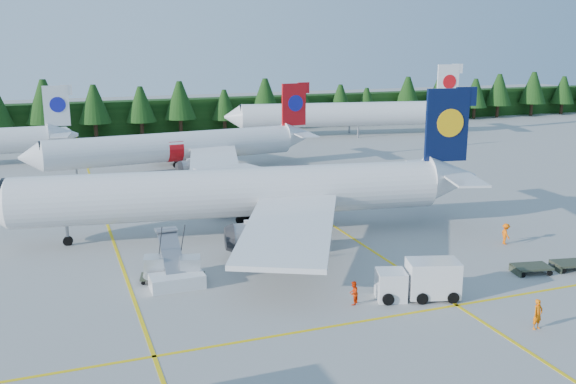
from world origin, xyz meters
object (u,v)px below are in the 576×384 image
object	(u,v)px
airliner_navy	(223,194)
service_truck	(418,280)
airliner_red	(168,148)
airstairs	(176,277)

from	to	relation	value
airliner_navy	service_truck	xyz separation A→B (m)	(8.65, -18.40, -2.52)
service_truck	airliner_navy	bearing A→B (deg)	132.10
airliner_red	service_truck	size ratio (longest dim) A/B	6.50
airliner_red	airstairs	world-z (taller)	airliner_red
airliner_navy	service_truck	bearing A→B (deg)	-56.07
airliner_red	airliner_navy	bearing A→B (deg)	-95.58
airliner_red	airstairs	distance (m)	40.34
airliner_navy	airstairs	size ratio (longest dim) A/B	8.49
airstairs	airliner_red	bearing A→B (deg)	80.01
airliner_navy	airliner_red	world-z (taller)	airliner_navy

